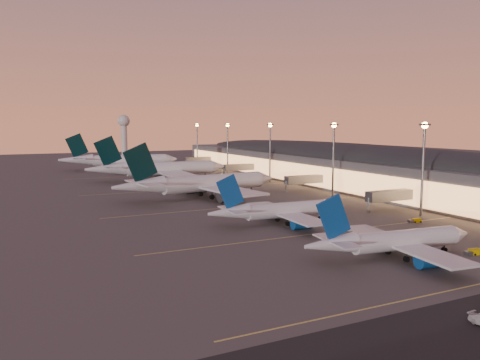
# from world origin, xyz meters

# --- Properties ---
(ground) EXTENTS (700.00, 700.00, 0.00)m
(ground) POSITION_xyz_m (0.00, 0.00, 0.00)
(ground) COLOR #484543
(airliner_narrow_south) EXTENTS (36.42, 32.72, 13.00)m
(airliner_narrow_south) POSITION_xyz_m (-1.70, -28.10, 3.36)
(airliner_narrow_south) COLOR silver
(airliner_narrow_south) RESTS_ON ground
(airliner_narrow_north) EXTENTS (37.30, 33.30, 13.34)m
(airliner_narrow_north) POSITION_xyz_m (-5.33, 7.97, 3.45)
(airliner_narrow_north) COLOR silver
(airliner_narrow_north) RESTS_ON ground
(airliner_wide_near) EXTENTS (61.32, 56.31, 19.62)m
(airliner_wide_near) POSITION_xyz_m (-7.87, 55.83, 5.05)
(airliner_wide_near) COLOR silver
(airliner_wide_near) RESTS_ON ground
(airliner_wide_mid) EXTENTS (63.95, 58.17, 20.49)m
(airliner_wide_mid) POSITION_xyz_m (-6.01, 112.68, 5.27)
(airliner_wide_mid) COLOR silver
(airliner_wide_mid) RESTS_ON ground
(airliner_wide_far) EXTENTS (64.43, 59.29, 20.64)m
(airliner_wide_far) POSITION_xyz_m (-11.63, 170.96, 5.31)
(airliner_wide_far) COLOR silver
(airliner_wide_far) RESTS_ON ground
(terminal_building) EXTENTS (56.35, 255.00, 17.46)m
(terminal_building) POSITION_xyz_m (61.84, 72.47, 8.78)
(terminal_building) COLOR #525258
(terminal_building) RESTS_ON ground
(light_masts) EXTENTS (2.20, 217.20, 25.90)m
(light_masts) POSITION_xyz_m (36.00, 65.00, 17.55)
(light_masts) COLOR slate
(light_masts) RESTS_ON ground
(radar_tower) EXTENTS (9.00, 9.00, 32.50)m
(radar_tower) POSITION_xyz_m (10.00, 260.00, 21.87)
(radar_tower) COLOR silver
(radar_tower) RESTS_ON ground
(lane_markings) EXTENTS (90.00, 180.36, 0.00)m
(lane_markings) POSITION_xyz_m (0.00, 40.00, 0.01)
(lane_markings) COLOR #D8C659
(lane_markings) RESTS_ON ground
(baggage_tug_a) EXTENTS (3.73, 1.82, 1.08)m
(baggage_tug_a) POSITION_xyz_m (14.86, -32.97, 0.49)
(baggage_tug_a) COLOR #D4B900
(baggage_tug_a) RESTS_ON ground
(baggage_tug_c) EXTENTS (4.29, 2.11, 1.24)m
(baggage_tug_c) POSITION_xyz_m (13.47, 7.92, 0.57)
(baggage_tug_c) COLOR #D4B900
(baggage_tug_c) RESTS_ON ground
(baggage_tug_d) EXTENTS (3.55, 2.08, 1.00)m
(baggage_tug_d) POSITION_xyz_m (27.94, -5.65, 0.46)
(baggage_tug_d) COLOR #D4B900
(baggage_tug_d) RESTS_ON ground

